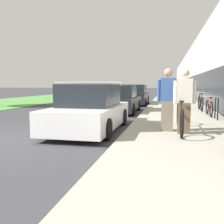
{
  "coord_description": "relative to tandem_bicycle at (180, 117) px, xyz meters",
  "views": [
    {
      "loc": [
        5.01,
        -5.17,
        1.49
      ],
      "look_at": [
        1.14,
        12.41,
        -0.48
      ],
      "focal_mm": 40.0,
      "sensor_mm": 36.0,
      "label": 1
    }
  ],
  "objects": [
    {
      "name": "sidewalk_slab",
      "position": [
        0.22,
        18.65,
        -0.47
      ],
      "size": [
        3.6,
        70.0,
        0.14
      ],
      "color": "#A39E8E",
      "rests_on": "ground"
    },
    {
      "name": "lawn_strip",
      "position": [
        -13.48,
        22.65,
        -0.52
      ],
      "size": [
        7.75,
        70.0,
        0.03
      ],
      "color": "#518E42",
      "rests_on": "ground"
    },
    {
      "name": "tandem_bicycle",
      "position": [
        0.0,
        0.0,
        0.0
      ],
      "size": [
        0.52,
        2.95,
        0.95
      ],
      "color": "black",
      "rests_on": "sidewalk_slab"
    },
    {
      "name": "person_rider",
      "position": [
        0.09,
        -0.38,
        0.5
      ],
      "size": [
        0.61,
        0.24,
        1.79
      ],
      "color": "brown",
      "rests_on": "sidewalk_slab"
    },
    {
      "name": "person_bystander",
      "position": [
        -0.36,
        -0.06,
        0.52
      ],
      "size": [
        0.62,
        0.24,
        1.83
      ],
      "color": "#756B5B",
      "rests_on": "sidewalk_slab"
    },
    {
      "name": "bike_rack_hoop",
      "position": [
        1.53,
        2.86,
        0.11
      ],
      "size": [
        0.05,
        0.6,
        0.84
      ],
      "color": "black",
      "rests_on": "sidewalk_slab"
    },
    {
      "name": "cruiser_bike_nearest",
      "position": [
        1.44,
        4.06,
        -0.04
      ],
      "size": [
        0.52,
        1.72,
        0.84
      ],
      "color": "black",
      "rests_on": "sidewalk_slab"
    },
    {
      "name": "cruiser_bike_middle",
      "position": [
        1.37,
        6.36,
        -0.0
      ],
      "size": [
        0.52,
        1.85,
        0.95
      ],
      "color": "black",
      "rests_on": "sidewalk_slab"
    },
    {
      "name": "parked_sedan_curbside",
      "position": [
        -2.81,
        0.2,
        0.14
      ],
      "size": [
        1.95,
        4.28,
        1.58
      ],
      "color": "white",
      "rests_on": "ground"
    },
    {
      "name": "vintage_roadster_curbside",
      "position": [
        -2.83,
        5.68,
        0.12
      ],
      "size": [
        1.86,
        4.13,
        1.45
      ],
      "color": "black",
      "rests_on": "ground"
    },
    {
      "name": "parked_sedan_far",
      "position": [
        -2.77,
        11.15,
        0.15
      ],
      "size": [
        1.98,
        4.3,
        1.51
      ],
      "color": "black",
      "rests_on": "ground"
    }
  ]
}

